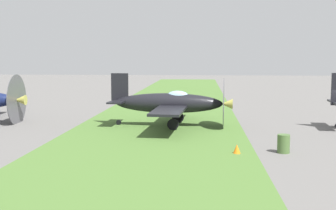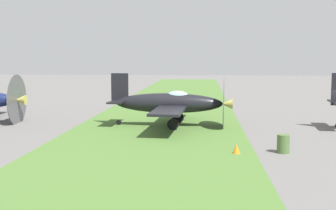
{
  "view_description": "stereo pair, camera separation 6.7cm",
  "coord_description": "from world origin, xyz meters",
  "views": [
    {
      "loc": [
        28.62,
        -9.56,
        4.65
      ],
      "look_at": [
        -0.06,
        -11.8,
        1.43
      ],
      "focal_mm": 46.49,
      "sensor_mm": 36.0,
      "label": 1
    },
    {
      "loc": [
        28.61,
        -9.49,
        4.65
      ],
      "look_at": [
        -0.06,
        -11.8,
        1.43
      ],
      "focal_mm": 46.49,
      "sensor_mm": 36.0,
      "label": 2
    }
  ],
  "objects": [
    {
      "name": "fuel_drum",
      "position": [
        7.58,
        -5.59,
        0.45
      ],
      "size": [
        0.6,
        0.6,
        0.9
      ],
      "primitive_type": "cylinder",
      "color": "#476633",
      "rests_on": "ground"
    },
    {
      "name": "runway_marker_cone",
      "position": [
        7.86,
        -7.85,
        0.22
      ],
      "size": [
        0.36,
        0.36,
        0.44
      ],
      "primitive_type": "cone",
      "color": "orange",
      "rests_on": "ground"
    },
    {
      "name": "grass_verge",
      "position": [
        0.0,
        -12.41,
        0.0
      ],
      "size": [
        120.0,
        11.0,
        0.01
      ],
      "primitive_type": "cube",
      "color": "#476B2D",
      "rests_on": "ground"
    },
    {
      "name": "airplane_wingman",
      "position": [
        -0.17,
        -11.63,
        1.54
      ],
      "size": [
        10.35,
        8.18,
        3.68
      ],
      "rotation": [
        0.0,
        0.0,
        -0.06
      ],
      "color": "black",
      "rests_on": "ground"
    }
  ]
}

